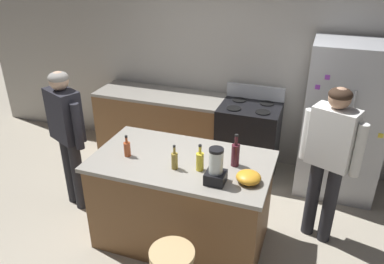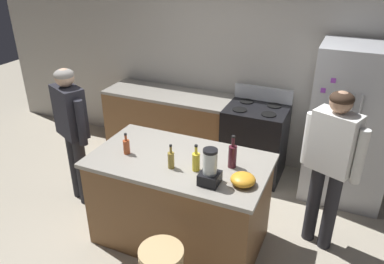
{
  "view_description": "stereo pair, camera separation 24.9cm",
  "coord_description": "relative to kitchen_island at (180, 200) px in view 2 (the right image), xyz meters",
  "views": [
    {
      "loc": [
        1.12,
        -2.86,
        2.76
      ],
      "look_at": [
        0.0,
        0.3,
        1.1
      ],
      "focal_mm": 35.27,
      "sensor_mm": 36.0,
      "label": 1
    },
    {
      "loc": [
        1.36,
        -2.77,
        2.76
      ],
      "look_at": [
        0.0,
        0.3,
        1.1
      ],
      "focal_mm": 35.27,
      "sensor_mm": 36.0,
      "label": 2
    }
  ],
  "objects": [
    {
      "name": "bottle_wine",
      "position": [
        0.5,
        0.07,
        0.59
      ],
      "size": [
        0.08,
        0.08,
        0.32
      ],
      "color": "#471923",
      "rests_on": "kitchen_island"
    },
    {
      "name": "ground_plane",
      "position": [
        0.0,
        0.0,
        -0.48
      ],
      "size": [
        14.0,
        14.0,
        0.0
      ],
      "primitive_type": "plane",
      "color": "#B2A893"
    },
    {
      "name": "mixing_bowl",
      "position": [
        0.67,
        -0.16,
        0.52
      ],
      "size": [
        0.21,
        0.21,
        0.1
      ],
      "primitive_type": "ellipsoid",
      "color": "orange",
      "rests_on": "kitchen_island"
    },
    {
      "name": "blender_appliance",
      "position": [
        0.41,
        -0.26,
        0.61
      ],
      "size": [
        0.17,
        0.17,
        0.33
      ],
      "color": "black",
      "rests_on": "kitchen_island"
    },
    {
      "name": "bottle_vinegar",
      "position": [
        -0.0,
        -0.17,
        0.56
      ],
      "size": [
        0.06,
        0.06,
        0.24
      ],
      "color": "olive",
      "rests_on": "kitchen_island"
    },
    {
      "name": "bottle_soda",
      "position": [
        0.22,
        -0.12,
        0.57
      ],
      "size": [
        0.07,
        0.07,
        0.26
      ],
      "color": "yellow",
      "rests_on": "kitchen_island"
    },
    {
      "name": "person_by_sink_right",
      "position": [
        1.31,
        0.51,
        0.53
      ],
      "size": [
        0.58,
        0.35,
        1.66
      ],
      "color": "#26262B",
      "rests_on": "ground_plane"
    },
    {
      "name": "refrigerator",
      "position": [
        1.45,
        1.5,
        0.45
      ],
      "size": [
        0.9,
        0.73,
        1.85
      ],
      "color": "#B7BABF",
      "rests_on": "ground_plane"
    },
    {
      "name": "stove_range",
      "position": [
        0.35,
        1.52,
        0.01
      ],
      "size": [
        0.76,
        0.65,
        1.13
      ],
      "color": "black",
      "rests_on": "ground_plane"
    },
    {
      "name": "person_by_island_left",
      "position": [
        -1.39,
        0.14,
        0.51
      ],
      "size": [
        0.57,
        0.37,
        1.63
      ],
      "color": "#26262B",
      "rests_on": "ground_plane"
    },
    {
      "name": "bar_stool",
      "position": [
        0.24,
        -0.84,
        0.02
      ],
      "size": [
        0.36,
        0.36,
        0.64
      ],
      "color": "tan",
      "rests_on": "ground_plane"
    },
    {
      "name": "kitchen_island",
      "position": [
        0.0,
        0.0,
        0.0
      ],
      "size": [
        1.7,
        0.96,
        0.95
      ],
      "color": "brown",
      "rests_on": "ground_plane"
    },
    {
      "name": "back_wall",
      "position": [
        0.0,
        1.95,
        0.87
      ],
      "size": [
        8.0,
        0.1,
        2.7
      ],
      "primitive_type": "cube",
      "color": "#BCB7AD",
      "rests_on": "ground_plane"
    },
    {
      "name": "bottle_cooking_sauce",
      "position": [
        -0.51,
        -0.11,
        0.55
      ],
      "size": [
        0.06,
        0.06,
        0.22
      ],
      "color": "#B24C26",
      "rests_on": "kitchen_island"
    },
    {
      "name": "back_counter_run",
      "position": [
        -0.8,
        1.55,
        -0.0
      ],
      "size": [
        2.0,
        0.64,
        0.95
      ],
      "color": "brown",
      "rests_on": "ground_plane"
    }
  ]
}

